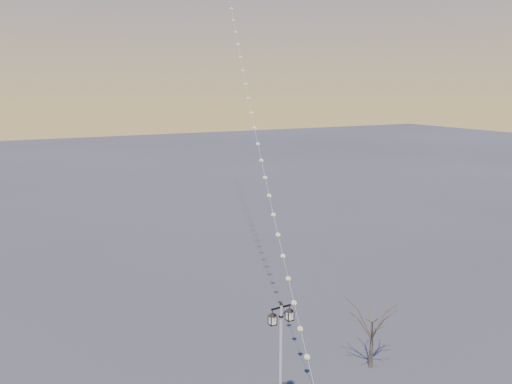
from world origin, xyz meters
TOP-DOWN VIEW (x-y plane):
  - street_lamp at (-0.66, 0.70)m, footprint 1.45×0.64m
  - bare_tree at (5.94, 1.85)m, footprint 2.50×2.50m
  - kite_train at (8.41, 23.87)m, footprint 13.85×45.67m

SIDE VIEW (x-z plane):
  - bare_tree at x=5.94m, z-range 0.80..4.95m
  - street_lamp at x=-0.66m, z-range 0.31..6.04m
  - kite_train at x=8.41m, z-range -0.10..38.85m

